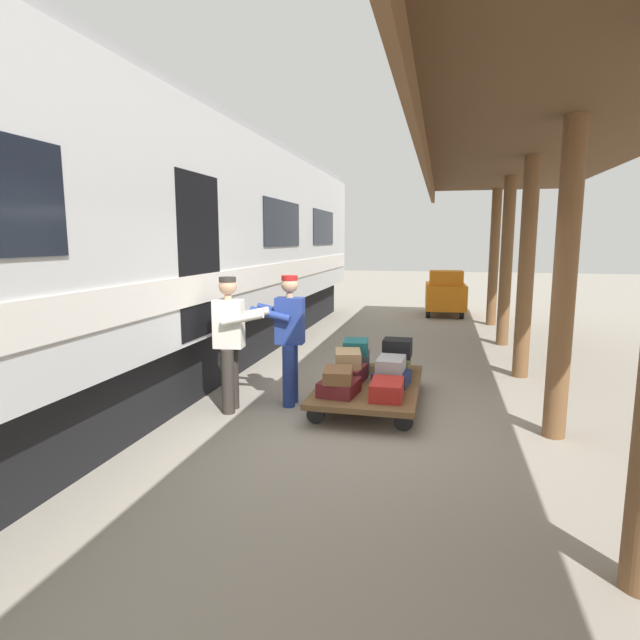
{
  "coord_description": "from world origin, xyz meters",
  "views": [
    {
      "loc": [
        -0.68,
        5.86,
        2.15
      ],
      "look_at": [
        0.8,
        -0.36,
        1.15
      ],
      "focal_mm": 28.77,
      "sensor_mm": 36.0,
      "label": 1
    }
  ],
  "objects": [
    {
      "name": "porter_in_overalls",
      "position": [
        1.23,
        -0.41,
        0.93
      ],
      "size": [
        0.68,
        0.45,
        1.7
      ],
      "color": "navy",
      "rests_on": "ground_plane"
    },
    {
      "name": "baggage_tug",
      "position": [
        -0.81,
        -9.14,
        0.63
      ],
      "size": [
        1.17,
        1.75,
        1.3
      ],
      "color": "orange",
      "rests_on": "ground_plane"
    },
    {
      "name": "porter_by_door",
      "position": [
        1.85,
        0.01,
        0.93
      ],
      "size": [
        0.7,
        0.48,
        1.7
      ],
      "color": "#332D28",
      "rests_on": "ground_plane"
    },
    {
      "name": "suitcase_teal_softside",
      "position": [
        0.48,
        -1.25,
        0.64
      ],
      "size": [
        0.4,
        0.5,
        0.19
      ],
      "primitive_type": "cube",
      "rotation": [
        0.0,
        0.0,
        0.12
      ],
      "color": "#1E666B",
      "rests_on": "suitcase_slate_roller"
    },
    {
      "name": "suitcase_tan_vintage",
      "position": [
        0.49,
        -0.7,
        0.59
      ],
      "size": [
        0.43,
        0.55,
        0.2
      ],
      "primitive_type": "cube",
      "rotation": [
        0.0,
        0.0,
        0.21
      ],
      "color": "tan",
      "rests_on": "suitcase_burgundy_valise"
    },
    {
      "name": "suitcase_slate_roller",
      "position": [
        0.49,
        -1.26,
        0.42
      ],
      "size": [
        0.47,
        0.56,
        0.26
      ],
      "primitive_type": "cube",
      "rotation": [
        0.0,
        0.0,
        0.13
      ],
      "color": "#4C515B",
      "rests_on": "luggage_cart"
    },
    {
      "name": "suitcase_olive_duffel",
      "position": [
        -0.09,
        -1.26,
        0.4
      ],
      "size": [
        0.39,
        0.5,
        0.23
      ],
      "primitive_type": "cube",
      "rotation": [
        0.0,
        0.0,
        -0.02
      ],
      "color": "brown",
      "rests_on": "luggage_cart"
    },
    {
      "name": "ground_plane",
      "position": [
        0.0,
        0.0,
        0.0
      ],
      "size": [
        60.0,
        60.0,
        0.0
      ],
      "primitive_type": "plane",
      "color": "gray"
    },
    {
      "name": "suitcase_maroon_trunk",
      "position": [
        0.49,
        -0.06,
        0.38
      ],
      "size": [
        0.49,
        0.55,
        0.18
      ],
      "primitive_type": "cube",
      "rotation": [
        0.0,
        0.0,
        -0.13
      ],
      "color": "maroon",
      "rests_on": "luggage_cart"
    },
    {
      "name": "suitcase_burgundy_valise",
      "position": [
        0.49,
        -0.66,
        0.39
      ],
      "size": [
        0.48,
        0.57,
        0.2
      ],
      "primitive_type": "cube",
      "rotation": [
        0.0,
        0.0,
        -0.12
      ],
      "color": "maroon",
      "rests_on": "luggage_cart"
    },
    {
      "name": "suitcase_gray_aluminum",
      "position": [
        -0.08,
        -0.67,
        0.55
      ],
      "size": [
        0.36,
        0.54,
        0.19
      ],
      "primitive_type": "cube",
      "rotation": [
        0.0,
        0.0,
        -0.05
      ],
      "color": "#9EA0A5",
      "rests_on": "suitcase_navy_fabric"
    },
    {
      "name": "suitcase_red_plastic",
      "position": [
        -0.09,
        -0.06,
        0.39
      ],
      "size": [
        0.38,
        0.56,
        0.21
      ],
      "primitive_type": "cube",
      "rotation": [
        0.0,
        0.0,
        0.01
      ],
      "color": "#AD231E",
      "rests_on": "luggage_cart"
    },
    {
      "name": "suitcase_navy_fabric",
      "position": [
        -0.09,
        -0.66,
        0.37
      ],
      "size": [
        0.5,
        0.51,
        0.16
      ],
      "primitive_type": "cube",
      "rotation": [
        0.0,
        0.0,
        -0.13
      ],
      "color": "navy",
      "rests_on": "luggage_cart"
    },
    {
      "name": "train_car",
      "position": [
        3.73,
        0.0,
        2.06
      ],
      "size": [
        3.02,
        19.41,
        4.0
      ],
      "color": "silver",
      "rests_on": "ground_plane"
    },
    {
      "name": "suitcase_brown_leather",
      "position": [
        0.49,
        -0.04,
        0.54
      ],
      "size": [
        0.39,
        0.54,
        0.15
      ],
      "primitive_type": "cube",
      "rotation": [
        0.0,
        0.0,
        0.12
      ],
      "color": "brown",
      "rests_on": "suitcase_maroon_trunk"
    },
    {
      "name": "luggage_cart",
      "position": [
        0.2,
        -0.66,
        0.25
      ],
      "size": [
        1.29,
        2.19,
        0.29
      ],
      "color": "brown",
      "rests_on": "ground_plane"
    },
    {
      "name": "suitcase_black_hardshell",
      "position": [
        -0.11,
        -1.26,
        0.64
      ],
      "size": [
        0.4,
        0.37,
        0.25
      ],
      "primitive_type": "cube",
      "rotation": [
        0.0,
        0.0,
        -0.02
      ],
      "color": "black",
      "rests_on": "suitcase_olive_duffel"
    },
    {
      "name": "platform_canopy",
      "position": [
        -1.89,
        0.0,
        3.23
      ],
      "size": [
        3.2,
        16.27,
        3.56
      ],
      "color": "brown",
      "rests_on": "ground_plane"
    }
  ]
}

